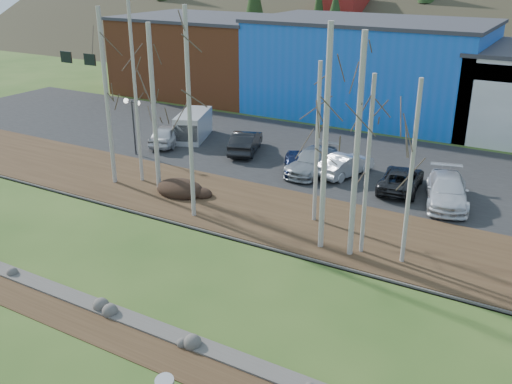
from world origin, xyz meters
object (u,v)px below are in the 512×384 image
Objects in this scene: car_5 at (401,179)px; car_6 at (447,190)px; car_3 at (296,163)px; car_0 at (167,134)px; car_4 at (345,165)px; car_1 at (246,142)px; van_grey at (193,126)px; street_lamp at (133,111)px; car_2 at (312,161)px.

car_6 reaches higher than car_5.
car_0 is at bearing 149.63° from car_3.
car_4 is at bearing -5.94° from car_3.
car_1 is at bearing 131.36° from car_3.
car_0 is at bearing -7.27° from car_5.
car_4 is 0.86× the size of van_grey.
car_5 is (17.89, -0.18, -0.10)m from car_0.
van_grey is (-10.31, 2.85, 0.37)m from car_3.
street_lamp is 0.92× the size of car_4.
car_3 is at bearing -2.36° from car_5.
car_3 is 6.81m from car_5.
car_4 is at bearing 162.20° from car_0.
van_grey is at bearing 82.79° from street_lamp.
van_grey is (-13.29, 1.72, 0.30)m from car_4.
street_lamp is at bearing 61.92° from car_0.
street_lamp is 5.76m from van_grey.
car_4 is (2.11, 0.55, -0.03)m from car_2.
car_5 is at bearing -0.72° from car_2.
car_6 is at bearing 157.72° from car_0.
car_4 is at bearing 14.56° from car_2.
car_5 is (6.79, 0.51, 0.02)m from car_3.
street_lamp is at bearing 2.20° from car_5.
car_5 is at bearing 149.37° from car_6.
street_lamp is at bearing -124.64° from van_grey.
car_6 is at bearing 157.81° from car_5.
car_1 is at bearing -13.96° from car_5.
car_1 is 0.88× the size of car_6.
car_4 reaches higher than car_3.
street_lamp is 3.89m from car_0.
car_2 reaches higher than car_5.
car_1 is at bearing 40.17° from street_lamp.
car_4 is at bearing 154.11° from car_1.
car_4 is (14.53, 3.49, -2.41)m from street_lamp.
car_0 is 1.03× the size of car_4.
car_6 is (8.80, -0.87, 0.04)m from car_2.
car_0 is 0.94× the size of car_1.
street_lamp is 0.77× the size of car_2.
car_0 is 20.78m from car_6.
car_6 is (21.22, 2.07, -2.34)m from street_lamp.
car_3 is 0.70× the size of car_6.
car_2 is at bearing 159.26° from car_6.
van_grey is (-5.27, 0.83, 0.23)m from car_1.
car_5 is 0.88× the size of car_6.
car_3 is (-0.86, -0.58, -0.10)m from car_2.
car_0 is 0.87× the size of car_2.
car_2 is 11.40m from van_grey.
car_2 is (5.91, -1.44, -0.04)m from car_1.
car_2 reaches higher than car_4.
car_2 is at bearing 146.73° from car_1.
car_3 is at bearing 138.60° from car_1.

